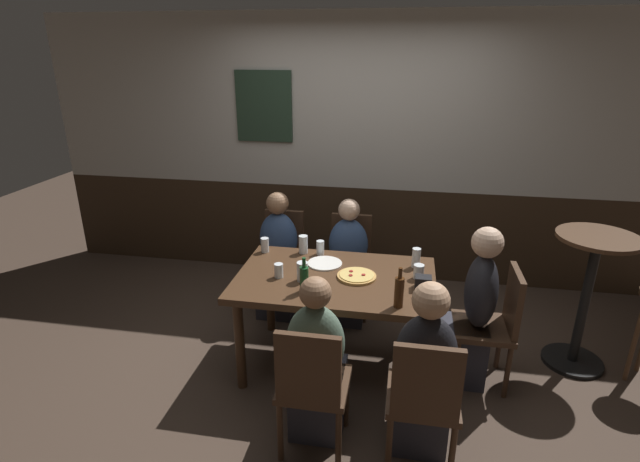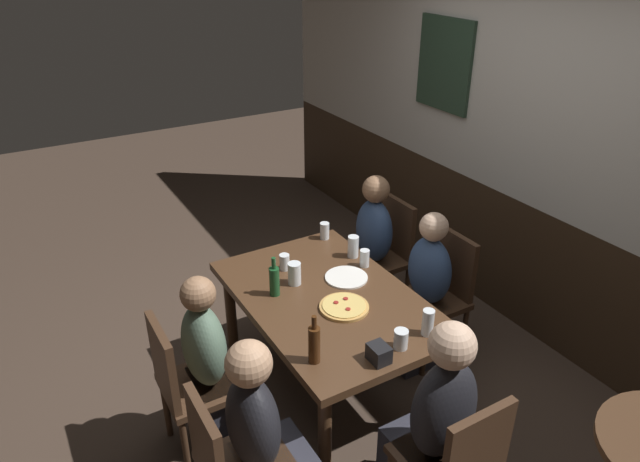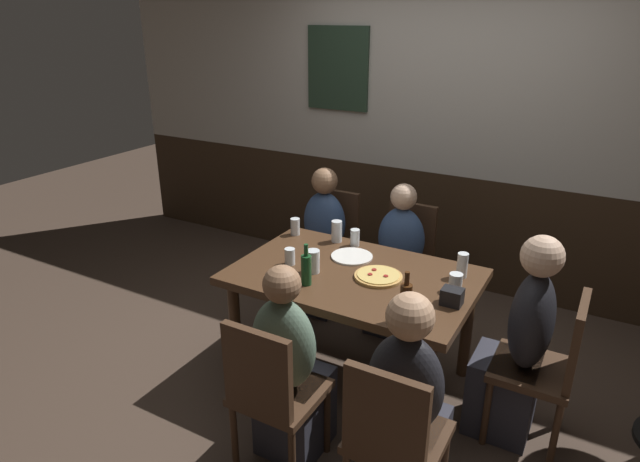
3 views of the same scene
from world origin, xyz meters
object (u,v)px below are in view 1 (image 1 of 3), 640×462
(chair_head_east, at_px, (495,321))
(person_mid_near, at_px, (317,370))
(pint_glass_pale, at_px, (320,249))
(dining_table, at_px, (335,287))
(chair_right_near, at_px, (424,396))
(tumbler_water, at_px, (302,273))
(beer_glass_half, at_px, (416,259))
(chair_left_far, at_px, (282,253))
(person_head_east, at_px, (471,318))
(condiment_caddy, at_px, (423,283))
(chair_mid_near, at_px, (312,383))
(pint_glass_stout, at_px, (303,245))
(highball_clear, at_px, (419,273))
(pizza, at_px, (357,276))
(person_right_near, at_px, (423,380))
(person_mid_far, at_px, (347,270))
(chair_mid_far, at_px, (349,258))
(beer_bottle_brown, at_px, (399,291))
(side_bar_table, at_px, (587,291))
(pint_glass_amber, at_px, (279,271))
(beer_glass_tall, at_px, (265,246))
(beer_bottle_green, at_px, (304,278))
(person_left_far, at_px, (278,263))
(plate_white_large, at_px, (325,263))

(chair_head_east, height_order, person_mid_near, person_mid_near)
(pint_glass_pale, bearing_deg, dining_table, -64.64)
(chair_right_near, xyz_separation_m, tumbler_water, (-0.84, 0.77, 0.30))
(dining_table, height_order, beer_glass_half, beer_glass_half)
(chair_head_east, height_order, chair_left_far, same)
(tumbler_water, bearing_deg, person_head_east, 5.09)
(condiment_caddy, bearing_deg, chair_mid_near, -127.41)
(chair_right_near, bearing_deg, pint_glass_stout, 126.74)
(highball_clear, bearing_deg, pizza, -171.55)
(dining_table, bearing_deg, beer_glass_half, 25.05)
(condiment_caddy, bearing_deg, person_mid_near, -133.91)
(person_head_east, distance_m, condiment_caddy, 0.46)
(person_head_east, height_order, tumbler_water, person_head_east)
(chair_mid_near, bearing_deg, person_right_near, 14.66)
(chair_head_east, distance_m, person_head_east, 0.16)
(person_mid_far, distance_m, tumbler_water, 0.91)
(chair_mid_near, relative_size, chair_mid_far, 1.00)
(pizza, height_order, pint_glass_pale, pint_glass_pale)
(dining_table, xyz_separation_m, pint_glass_stout, (-0.31, 0.38, 0.15))
(chair_left_far, bearing_deg, pizza, -48.20)
(pint_glass_stout, distance_m, pint_glass_pale, 0.14)
(beer_bottle_brown, xyz_separation_m, side_bar_table, (1.35, 0.69, -0.23))
(beer_bottle_brown, bearing_deg, person_head_east, 34.85)
(person_mid_near, height_order, pint_glass_pale, person_mid_near)
(chair_right_near, bearing_deg, chair_head_east, 60.32)
(pizza, distance_m, tumbler_water, 0.39)
(tumbler_water, xyz_separation_m, pint_glass_amber, (-0.18, 0.02, -0.01))
(chair_right_near, bearing_deg, beer_glass_half, 92.84)
(person_mid_far, bearing_deg, pint_glass_stout, -132.98)
(beer_glass_tall, distance_m, beer_bottle_green, 0.75)
(chair_head_east, distance_m, beer_bottle_brown, 0.83)
(chair_mid_far, xyz_separation_m, person_left_far, (-0.62, -0.16, -0.03))
(highball_clear, bearing_deg, dining_table, -172.51)
(chair_left_far, bearing_deg, person_right_near, -52.01)
(chair_left_far, relative_size, person_left_far, 0.79)
(person_left_far, relative_size, beer_bottle_green, 4.53)
(condiment_caddy, bearing_deg, chair_head_east, 8.74)
(chair_mid_near, height_order, person_mid_far, person_mid_far)
(chair_head_east, distance_m, person_mid_near, 1.33)
(chair_mid_near, distance_m, chair_head_east, 1.43)
(pizza, height_order, condiment_caddy, condiment_caddy)
(dining_table, bearing_deg, chair_mid_far, 90.00)
(chair_mid_near, xyz_separation_m, chair_left_far, (-0.62, 1.76, 0.00))
(person_head_east, distance_m, plate_white_large, 1.12)
(plate_white_large, bearing_deg, person_head_east, -10.28)
(beer_bottle_brown, bearing_deg, highball_clear, 73.30)
(pint_glass_stout, bearing_deg, beer_bottle_green, -77.38)
(chair_right_near, xyz_separation_m, chair_left_far, (-1.24, 1.76, 0.00))
(pint_glass_stout, distance_m, tumbler_water, 0.49)
(chair_head_east, relative_size, side_bar_table, 0.84)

